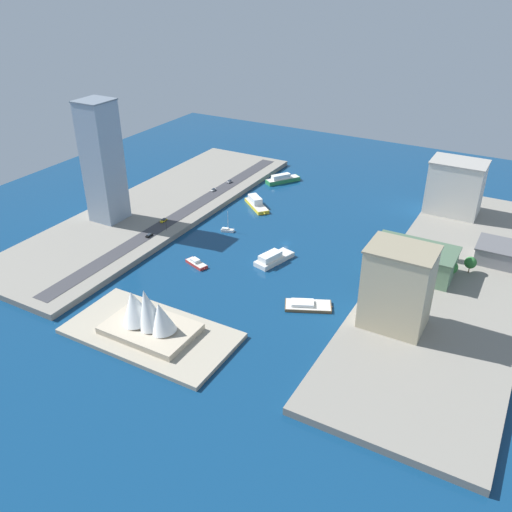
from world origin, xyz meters
The scene contains 23 objects.
ground_plane centered at (0.00, 0.00, 0.00)m, with size 440.00×440.00×0.00m, color navy.
quay_west centered at (-93.37, 0.00, 1.65)m, with size 70.00×240.00×3.31m, color gray.
quay_east centered at (93.37, 0.00, 1.65)m, with size 70.00×240.00×3.31m, color gray.
peninsula_point centered at (12.65, 106.17, 1.00)m, with size 74.61×38.68×2.00m, color #A89E89.
road_strip centered at (72.18, 0.00, 3.38)m, with size 9.94×228.00×0.15m, color #38383D.
ferry_yellow_fast centered at (40.29, -37.08, 2.40)m, with size 24.50×22.21×6.44m.
tugboat_red centered at (30.44, 46.08, 1.16)m, with size 14.92×9.11×3.31m.
barge_flat_brown centered at (-37.60, 53.44, 1.11)m, with size 23.71×17.88×3.00m.
ferry_white_commuter centered at (-3.71, 22.85, 2.28)m, with size 14.64×25.80×5.98m.
sailboat_small_white centered at (37.29, 3.65, 1.02)m, with size 8.84×5.19×13.14m.
ferry_green_doubledeck centered at (45.02, -85.44, 2.32)m, with size 20.02×25.87×6.16m.
warehouse_low_gray centered at (-113.74, -30.85, 8.07)m, with size 31.30×21.66×9.47m.
tower_tall_glass centered at (106.49, 28.56, 39.33)m, with size 18.21×19.13×71.99m.
office_block_beige centered at (-77.38, 51.29, 22.06)m, with size 27.94×21.50×37.44m.
hotel_broad_white centered at (-74.66, -83.65, 20.02)m, with size 32.78×23.43×33.36m.
terminal_long_green centered at (-73.06, 2.45, 10.37)m, with size 40.92×23.89×14.07m.
sedan_silver centered at (73.90, -58.09, 4.29)m, with size 2.16×4.65×1.73m.
van_white centered at (75.44, -39.32, 4.19)m, with size 1.83×4.73×1.49m.
suv_black centered at (69.59, 36.82, 4.19)m, with size 2.09×5.21×1.48m.
taxi_yellow_cab centered at (74.67, 16.76, 4.27)m, with size 2.05×5.07×1.67m.
traffic_light_waterfront centered at (65.83, 25.50, 7.65)m, with size 0.36×0.36×6.50m.
opera_landmark centered at (13.72, 106.17, 9.88)m, with size 39.50×25.36×21.66m.
park_tree_cluster centered at (-92.85, -9.35, 9.01)m, with size 15.97×24.62×9.04m.
Camera 1 is at (-119.06, 248.20, 143.67)m, focal length 37.80 mm.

